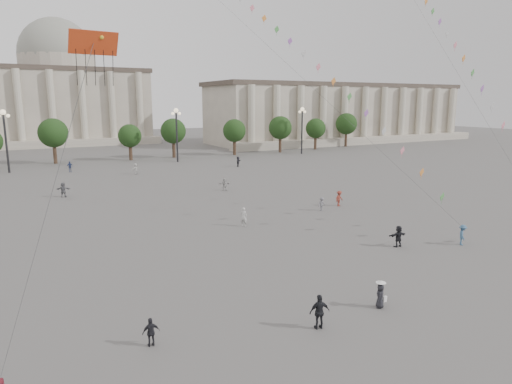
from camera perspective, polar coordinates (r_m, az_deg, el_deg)
name	(u,v)px	position (r m, az deg, el deg)	size (l,w,h in m)	color
ground	(338,329)	(25.93, 10.19, -16.47)	(360.00, 360.00, 0.00)	#524F4D
hall_east	(340,113)	(143.20, 10.43, 9.67)	(84.00, 26.22, 17.20)	#9F9686
hall_central	(60,93)	(147.70, -23.26, 11.26)	(48.30, 34.30, 35.50)	#9F9686
tree_row	(91,135)	(97.07, -19.88, 6.72)	(137.12, 5.12, 8.00)	#332419
lamp_post_mid_west	(5,129)	(87.86, -28.90, 6.87)	(2.00, 0.90, 10.65)	#262628
lamp_post_mid_east	(177,125)	(92.72, -9.91, 8.25)	(2.00, 0.90, 10.65)	#262628
lamp_post_far_east	(302,122)	(106.18, 5.79, 8.72)	(2.00, 0.90, 10.65)	#262628
person_crowd_0	(70,167)	(84.87, -22.25, 2.95)	(1.09, 0.45, 1.86)	navy
person_crowd_3	(398,236)	(40.08, 17.37, -5.30)	(1.69, 0.54, 1.82)	black
person_crowd_4	(136,169)	(78.76, -14.82, 2.83)	(1.71, 0.54, 1.84)	silver
person_crowd_6	(322,204)	(51.29, 8.22, -1.48)	(0.99, 0.57, 1.54)	slate
person_crowd_7	(224,184)	(62.29, -3.96, 0.96)	(1.59, 0.51, 1.71)	#B0AFAC
person_crowd_8	(339,198)	(53.81, 10.36, -0.79)	(1.17, 0.67, 1.81)	maroon
person_crowd_9	(238,161)	(85.25, -2.25, 3.83)	(1.76, 0.56, 1.90)	#232228
person_crowd_12	(63,190)	(62.86, -22.95, 0.26)	(1.76, 0.56, 1.90)	slate
person_crowd_13	(244,217)	(44.48, -1.55, -3.11)	(0.69, 0.45, 1.88)	#B5B5B1
tourist_1	(320,312)	(25.36, 7.95, -14.62)	(1.13, 0.47, 1.93)	black
tourist_4	(151,332)	(24.23, -12.98, -16.70)	(0.87, 0.36, 1.49)	black
kite_flyer_1	(463,235)	(42.52, 24.41, -4.90)	(1.14, 0.66, 1.76)	#385D7F
hat_person	(380,295)	(28.47, 15.28, -12.29)	(0.84, 0.83, 1.69)	black
dragon_kite	(94,60)	(22.86, -19.61, 15.24)	(3.60, 2.35, 14.43)	#B83513
kite_train_east	(429,12)	(63.64, 20.85, 20.29)	(17.85, 41.58, 60.28)	#3F3F3F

